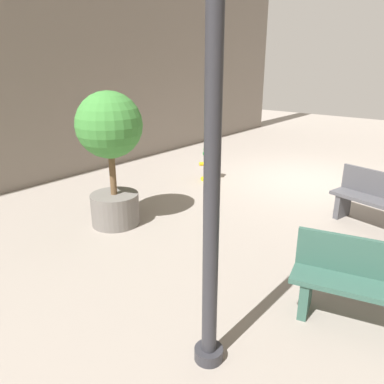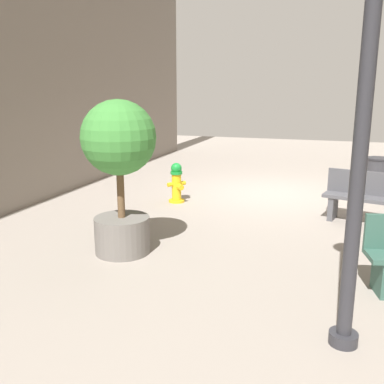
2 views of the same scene
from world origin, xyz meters
name	(u,v)px [view 1 (image 1 of 2)]	position (x,y,z in m)	size (l,w,h in m)	color
ground_plane	(305,181)	(0.00, 0.00, 0.00)	(23.40, 23.40, 0.00)	gray
fire_hydrant	(208,163)	(1.85, 1.43, 0.44)	(0.39, 0.39, 0.87)	gold
bench_near	(384,201)	(-2.11, 1.78, 0.50)	(1.77, 0.83, 0.95)	#4C4C51
bench_far	(379,286)	(-2.70, 4.53, 0.50)	(1.83, 0.85, 0.95)	#33594C
planter_tree	(111,145)	(1.58, 4.52, 1.41)	(1.09, 1.09, 2.30)	slate
street_lamp	(214,91)	(-1.60, 6.05, 2.52)	(0.36, 0.36, 4.08)	#2D2D33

